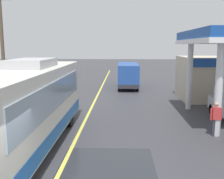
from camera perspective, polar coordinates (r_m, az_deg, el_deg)
ground at (r=26.44m, az=-2.46°, el=0.12°), size 120.00×120.00×0.00m
lane_divider_stripe at (r=21.54m, az=-3.51°, el=-2.00°), size 0.16×50.00×0.01m
wet_puddle_patch at (r=9.88m, az=-1.10°, el=-16.03°), size 3.41×3.30×0.01m
coach_bus_main at (r=11.29m, az=-18.11°, el=-4.02°), size 2.60×11.04×3.69m
minibus_opposing_lane at (r=27.22m, az=3.44°, el=3.50°), size 2.04×6.13×2.44m
pedestrian_near_pump at (r=18.23m, az=22.45°, el=-1.82°), size 0.55×0.22×1.66m
pedestrian_by_shop at (r=13.47m, az=21.42°, el=-5.53°), size 0.55×0.22×1.66m
utility_pole_roadside at (r=20.08m, az=-22.46°, el=8.42°), size 1.80×0.24×7.96m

